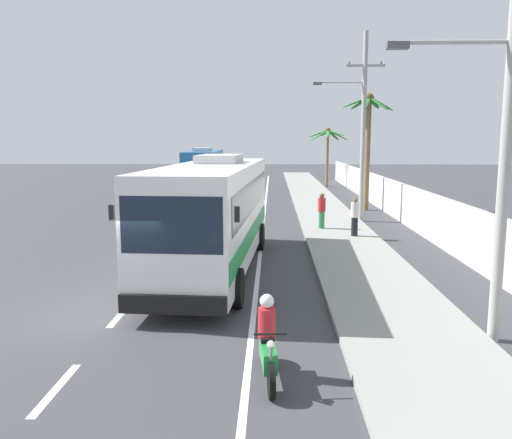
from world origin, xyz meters
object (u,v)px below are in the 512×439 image
(coach_bus_far_lane, at_px, (204,168))
(palm_second, at_px, (328,141))
(pedestrian_near_kerb, at_px, (322,210))
(coach_bus_foreground, at_px, (214,211))
(motorcycle_beside_bus, at_px, (267,345))
(pedestrian_midwalk, at_px, (355,216))
(utility_pole_mid, at_px, (362,123))
(palm_nearest, at_px, (368,130))
(utility_pole_nearest, at_px, (503,122))

(coach_bus_far_lane, xyz_separation_m, palm_second, (10.81, 3.37, 2.27))
(pedestrian_near_kerb, bearing_deg, coach_bus_foreground, 35.53)
(motorcycle_beside_bus, bearing_deg, pedestrian_midwalk, 75.02)
(coach_bus_far_lane, height_order, pedestrian_near_kerb, coach_bus_far_lane)
(coach_bus_foreground, relative_size, utility_pole_mid, 1.18)
(coach_bus_far_lane, height_order, motorcycle_beside_bus, coach_bus_far_lane)
(pedestrian_midwalk, height_order, palm_second, palm_second)
(palm_nearest, height_order, palm_second, palm_nearest)
(coach_bus_far_lane, xyz_separation_m, utility_pole_nearest, (10.47, -34.00, 2.76))
(pedestrian_near_kerb, distance_m, utility_pole_nearest, 14.36)
(coach_bus_far_lane, bearing_deg, coach_bus_foreground, -82.10)
(coach_bus_far_lane, distance_m, pedestrian_midwalk, 24.18)
(utility_pole_mid, xyz_separation_m, palm_second, (0.40, 20.51, -0.98))
(palm_second, bearing_deg, coach_bus_foreground, -102.51)
(coach_bus_foreground, height_order, palm_second, palm_second)
(pedestrian_near_kerb, height_order, pedestrian_midwalk, pedestrian_near_kerb)
(palm_nearest, bearing_deg, coach_bus_foreground, -116.89)
(coach_bus_foreground, xyz_separation_m, pedestrian_midwalk, (5.51, 5.62, -0.96))
(motorcycle_beside_bus, xyz_separation_m, palm_nearest, (5.82, 23.18, 4.20))
(utility_pole_nearest, bearing_deg, palm_nearest, 87.14)
(coach_bus_foreground, relative_size, motorcycle_beside_bus, 5.83)
(coach_bus_far_lane, bearing_deg, palm_second, 17.34)
(pedestrian_midwalk, bearing_deg, coach_bus_foreground, 62.92)
(motorcycle_beside_bus, distance_m, pedestrian_near_kerb, 15.85)
(pedestrian_midwalk, height_order, utility_pole_nearest, utility_pole_nearest)
(motorcycle_beside_bus, distance_m, utility_pole_nearest, 6.53)
(coach_bus_far_lane, xyz_separation_m, utility_pole_mid, (10.41, -17.13, 3.25))
(coach_bus_foreground, xyz_separation_m, palm_nearest, (7.66, 15.10, 2.87))
(coach_bus_far_lane, distance_m, utility_pole_mid, 20.31)
(coach_bus_far_lane, bearing_deg, pedestrian_midwalk, -67.16)
(utility_pole_nearest, bearing_deg, coach_bus_far_lane, 107.12)
(motorcycle_beside_bus, distance_m, pedestrian_midwalk, 14.18)
(motorcycle_beside_bus, bearing_deg, utility_pole_nearest, 22.47)
(motorcycle_beside_bus, relative_size, utility_pole_nearest, 0.23)
(coach_bus_foreground, height_order, pedestrian_midwalk, coach_bus_foreground)
(coach_bus_foreground, xyz_separation_m, motorcycle_beside_bus, (1.84, -8.08, -1.33))
(pedestrian_midwalk, xyz_separation_m, palm_second, (1.43, 25.65, 3.16))
(coach_bus_far_lane, distance_m, utility_pole_nearest, 35.68)
(coach_bus_far_lane, xyz_separation_m, palm_nearest, (11.53, -12.78, 2.94))
(coach_bus_foreground, xyz_separation_m, coach_bus_far_lane, (-3.87, 27.89, -0.07))
(palm_nearest, bearing_deg, pedestrian_near_kerb, -114.31)
(palm_nearest, bearing_deg, coach_bus_far_lane, 132.05)
(coach_bus_foreground, bearing_deg, coach_bus_far_lane, 97.90)
(utility_pole_mid, relative_size, palm_nearest, 1.38)
(utility_pole_nearest, height_order, palm_nearest, utility_pole_nearest)
(motorcycle_beside_bus, bearing_deg, utility_pole_mid, 76.01)
(coach_bus_far_lane, distance_m, motorcycle_beside_bus, 36.44)
(pedestrian_midwalk, bearing_deg, utility_pole_mid, -83.92)
(pedestrian_near_kerb, height_order, utility_pole_nearest, utility_pole_nearest)
(utility_pole_mid, distance_m, palm_second, 20.53)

